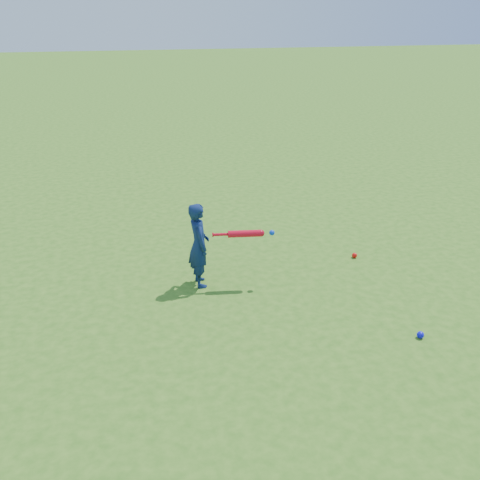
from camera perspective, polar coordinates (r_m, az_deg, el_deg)
The scene contains 5 objects.
ground at distance 6.24m, azimuth -4.53°, elevation -7.02°, with size 80.00×80.00×0.00m, color #366A19.
child at distance 6.48m, azimuth -4.41°, elevation -0.53°, with size 0.39×0.25×1.06m, color #10204B.
ground_ball_red at distance 7.52m, azimuth 12.11°, elevation -1.61°, with size 0.07×0.07×0.07m, color red.
ground_ball_blue at distance 5.96m, azimuth 18.69°, elevation -9.56°, with size 0.08×0.08×0.08m, color #0E0DDF.
bat_swing at distance 6.40m, azimuth 0.79°, elevation 0.69°, with size 0.75×0.16×0.09m.
Camera 1 is at (-0.75, -5.32, 3.18)m, focal length 40.00 mm.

